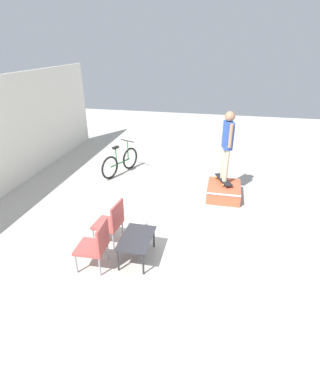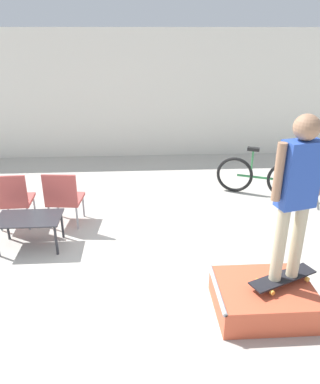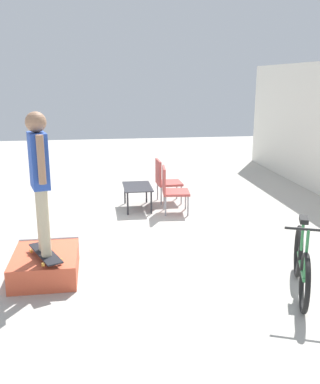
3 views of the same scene
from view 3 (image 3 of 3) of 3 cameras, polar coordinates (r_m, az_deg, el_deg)
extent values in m
plane|color=#B7B2A8|center=(7.77, -6.77, -4.87)|extent=(24.00, 24.00, 0.00)
cube|color=#DB5638|center=(6.10, -14.99, -9.32)|extent=(1.07, 0.86, 0.33)
cylinder|color=#B7B7BC|center=(6.53, -14.59, -6.10)|extent=(0.05, 0.86, 0.05)
cube|color=black|center=(5.81, -15.04, -7.88)|extent=(0.84, 0.51, 0.02)
cylinder|color=gold|center=(5.63, -13.09, -8.89)|extent=(0.06, 0.05, 0.05)
cylinder|color=gold|center=(5.57, -15.35, -9.32)|extent=(0.06, 0.05, 0.05)
cylinder|color=gold|center=(6.08, -14.71, -7.18)|extent=(0.06, 0.05, 0.05)
cylinder|color=gold|center=(6.02, -16.81, -7.55)|extent=(0.06, 0.05, 0.05)
cylinder|color=#C6B793|center=(5.76, -15.49, -3.40)|extent=(0.13, 0.13, 0.87)
cylinder|color=#C6B793|center=(5.55, -15.17, -4.06)|extent=(0.13, 0.13, 0.87)
cube|color=#2D51B7|center=(5.47, -15.89, 4.04)|extent=(0.42, 0.29, 0.69)
cylinder|color=#A87A5B|center=(5.69, -16.25, 4.95)|extent=(0.09, 0.09, 0.58)
cylinder|color=#A87A5B|center=(5.22, -15.57, 4.16)|extent=(0.09, 0.09, 0.58)
sphere|color=#A87A5B|center=(5.40, -16.24, 8.95)|extent=(0.25, 0.25, 0.25)
cube|color=#2D2D33|center=(8.79, -3.04, 0.72)|extent=(0.92, 0.57, 0.02)
cylinder|color=#2D2D33|center=(9.23, -4.71, -0.15)|extent=(0.04, 0.04, 0.46)
cylinder|color=#2D2D33|center=(8.45, -4.33, -1.56)|extent=(0.04, 0.04, 0.46)
cylinder|color=#2D2D33|center=(9.27, -1.82, -0.04)|extent=(0.04, 0.04, 0.46)
cylinder|color=#2D2D33|center=(8.49, -1.17, -1.44)|extent=(0.04, 0.04, 0.46)
cylinder|color=#99999E|center=(9.18, 2.86, -0.41)|extent=(0.03, 0.03, 0.40)
cylinder|color=#99999E|center=(9.59, 2.25, 0.27)|extent=(0.03, 0.03, 0.40)
cylinder|color=#99999E|center=(9.09, 0.16, -0.54)|extent=(0.03, 0.03, 0.40)
cylinder|color=#99999E|center=(9.50, -0.34, 0.15)|extent=(0.03, 0.03, 0.40)
cube|color=#B74C47|center=(9.28, 1.24, 1.20)|extent=(0.54, 0.54, 0.05)
cube|color=#B74C47|center=(9.18, -0.22, 2.77)|extent=(0.52, 0.06, 0.49)
cylinder|color=#99999E|center=(8.40, 3.75, -1.87)|extent=(0.03, 0.03, 0.40)
cylinder|color=#99999E|center=(8.82, 3.42, -1.06)|extent=(0.03, 0.03, 0.40)
cylinder|color=#99999E|center=(8.36, 0.75, -1.92)|extent=(0.03, 0.03, 0.40)
cylinder|color=#99999E|center=(8.78, 0.57, -1.10)|extent=(0.03, 0.03, 0.40)
cube|color=#B74C47|center=(8.52, 2.14, -0.04)|extent=(0.57, 0.57, 0.05)
cube|color=#B74C47|center=(8.44, 0.53, 1.71)|extent=(0.52, 0.09, 0.49)
torus|color=black|center=(5.25, 18.72, -11.40)|extent=(0.68, 0.32, 0.70)
torus|color=black|center=(6.13, 17.97, -7.51)|extent=(0.68, 0.32, 0.70)
cylinder|color=#338447|center=(5.69, 18.31, -9.31)|extent=(0.82, 0.36, 0.04)
cylinder|color=#338447|center=(5.75, 18.39, -6.26)|extent=(0.04, 0.04, 0.52)
cube|color=black|center=(5.66, 18.62, -3.53)|extent=(0.24, 0.17, 0.06)
cylinder|color=#338447|center=(5.22, 18.91, -7.92)|extent=(0.04, 0.04, 0.61)
cylinder|color=black|center=(5.11, 19.20, -4.74)|extent=(0.22, 0.49, 0.03)
camera|label=1|loc=(12.95, -11.87, 19.56)|focal=28.00mm
camera|label=2|loc=(8.01, -40.28, 13.82)|focal=35.00mm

